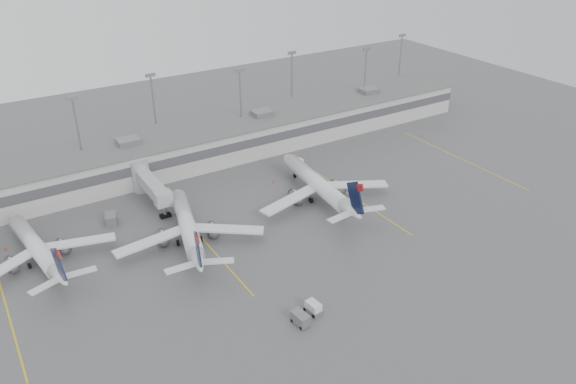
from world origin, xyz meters
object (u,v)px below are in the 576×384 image
jet_mid_left (188,227)px  jet_mid_right (320,185)px  baggage_tug (313,308)px  jet_far_left (38,249)px

jet_mid_left → jet_mid_right: (30.56, 0.67, 0.24)m
jet_mid_left → baggage_tug: size_ratio=9.99×
jet_mid_right → baggage_tug: (-22.02, -29.97, -2.69)m
jet_far_left → baggage_tug: jet_far_left is taller
jet_mid_right → baggage_tug: bearing=-120.6°
jet_far_left → jet_mid_right: (55.86, -7.10, 0.43)m
jet_mid_right → jet_far_left: bearing=178.5°
jet_mid_left → jet_mid_right: jet_mid_right is taller
jet_far_left → baggage_tug: 50.24m
jet_far_left → jet_mid_left: size_ratio=0.96×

